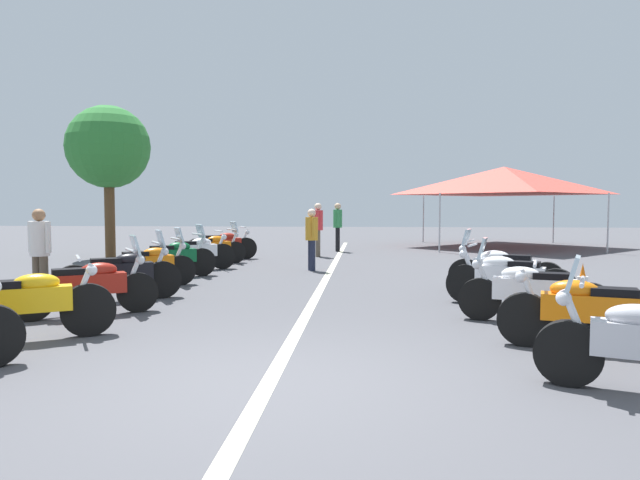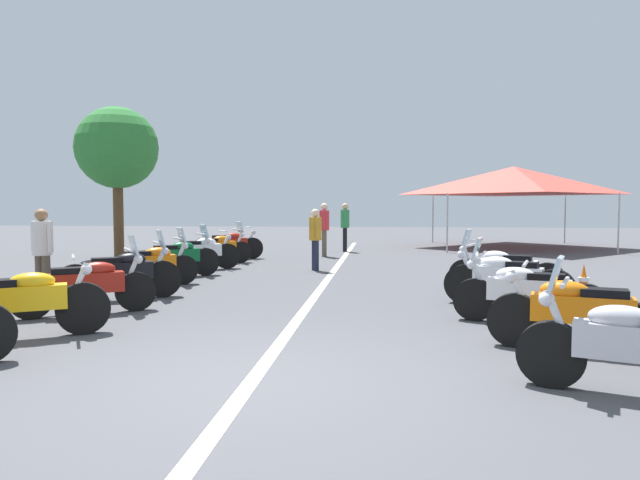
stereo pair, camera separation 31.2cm
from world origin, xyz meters
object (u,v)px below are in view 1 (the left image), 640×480
at_px(motorcycle_left_row_5, 173,257).
at_px(event_tent, 504,181).
at_px(motorcycle_left_row_2, 89,286).
at_px(motorcycle_right_row_1, 589,312).
at_px(motorcycle_left_row_3, 121,274).
at_px(motorcycle_left_row_8, 222,245).
at_px(motorcycle_right_row_4, 503,269).
at_px(traffic_cone_1, 582,281).
at_px(bystander_0, 338,223).
at_px(motorcycle_right_row_3, 509,278).
at_px(motorcycle_left_row_6, 195,252).
at_px(roadside_tree_0, 108,148).
at_px(motorcycle_left_row_1, 22,304).
at_px(bystander_2, 40,248).
at_px(bystander_3, 318,225).
at_px(motorcycle_left_row_4, 148,265).
at_px(motorcycle_left_row_7, 211,248).
at_px(motorcycle_right_row_2, 531,291).
at_px(bystander_1, 312,235).

xyz_separation_m(motorcycle_left_row_5, event_tent, (10.68, -9.85, 2.18)).
xyz_separation_m(motorcycle_left_row_2, motorcycle_right_row_1, (-1.54, -6.61, -0.01)).
relative_size(motorcycle_left_row_2, motorcycle_left_row_3, 0.97).
relative_size(motorcycle_left_row_8, motorcycle_right_row_4, 1.00).
relative_size(traffic_cone_1, bystander_0, 0.35).
height_order(motorcycle_left_row_2, bystander_0, bystander_0).
bearing_deg(motorcycle_right_row_3, event_tent, -80.88).
bearing_deg(motorcycle_left_row_3, motorcycle_left_row_6, 59.97).
bearing_deg(event_tent, roadside_tree_0, 112.65).
distance_m(motorcycle_left_row_6, motorcycle_right_row_1, 10.19).
distance_m(motorcycle_left_row_1, motorcycle_right_row_1, 6.62).
xyz_separation_m(bystander_0, bystander_2, (-11.23, 4.53, -0.10)).
bearing_deg(bystander_3, motorcycle_left_row_4, -112.09).
relative_size(motorcycle_left_row_7, traffic_cone_1, 2.89).
bearing_deg(motorcycle_right_row_3, motorcycle_left_row_7, -20.94).
distance_m(motorcycle_right_row_4, traffic_cone_1, 1.38).
distance_m(motorcycle_left_row_6, bystander_0, 7.20).
distance_m(traffic_cone_1, roadside_tree_0, 14.33).
xyz_separation_m(motorcycle_left_row_7, bystander_3, (2.69, -2.78, 0.56)).
xyz_separation_m(motorcycle_right_row_2, bystander_3, (10.26, 3.84, 0.56)).
distance_m(motorcycle_right_row_4, bystander_0, 10.25).
xyz_separation_m(motorcycle_left_row_6, event_tent, (9.17, -9.79, 2.18)).
distance_m(motorcycle_right_row_1, motorcycle_right_row_4, 4.34).
height_order(motorcycle_left_row_8, bystander_3, bystander_3).
height_order(bystander_0, bystander_2, bystander_0).
bearing_deg(motorcycle_right_row_1, bystander_2, -1.50).
xyz_separation_m(motorcycle_left_row_6, motorcycle_left_row_8, (2.88, 0.04, 0.00)).
bearing_deg(motorcycle_left_row_5, motorcycle_left_row_8, 52.49).
distance_m(motorcycle_left_row_4, motorcycle_left_row_7, 4.54).
distance_m(motorcycle_left_row_5, motorcycle_right_row_2, 8.06).
height_order(motorcycle_right_row_3, bystander_1, bystander_1).
xyz_separation_m(motorcycle_left_row_4, motorcycle_right_row_1, (-4.56, -6.87, -0.01)).
xyz_separation_m(motorcycle_left_row_1, motorcycle_right_row_4, (4.43, -6.69, -0.00)).
bearing_deg(motorcycle_right_row_4, motorcycle_left_row_4, 19.97).
xyz_separation_m(motorcycle_left_row_7, motorcycle_left_row_8, (1.34, 0.03, 0.00)).
bearing_deg(motorcycle_left_row_5, bystander_2, -146.50).
bearing_deg(event_tent, motorcycle_left_row_1, 150.31).
distance_m(motorcycle_left_row_6, motorcycle_right_row_3, 8.11).
bearing_deg(bystander_0, bystander_2, 59.86).
bearing_deg(bystander_0, event_tent, -164.85).
xyz_separation_m(motorcycle_left_row_4, motorcycle_left_row_7, (4.54, -0.04, 0.00)).
height_order(motorcycle_left_row_6, motorcycle_right_row_3, motorcycle_left_row_6).
relative_size(motorcycle_left_row_3, motorcycle_left_row_7, 1.05).
distance_m(motorcycle_right_row_2, motorcycle_right_row_4, 2.83).
bearing_deg(bystander_0, motorcycle_right_row_4, 102.33).
xyz_separation_m(motorcycle_left_row_4, motorcycle_left_row_5, (1.49, 0.01, 0.01)).
bearing_deg(bystander_1, motorcycle_left_row_4, -153.29).
bearing_deg(roadside_tree_0, bystander_0, -67.98).
distance_m(traffic_cone_1, bystander_1, 6.51).
xyz_separation_m(motorcycle_left_row_3, bystander_3, (8.88, -2.66, 0.55)).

